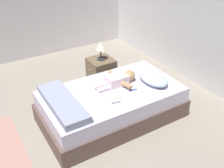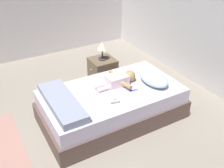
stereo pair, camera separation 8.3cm
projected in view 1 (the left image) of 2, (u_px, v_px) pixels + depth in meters
The scene contains 10 objects.
ground_plane at pixel (47, 153), 3.32m from camera, with size 8.00×8.00×0.00m, color gray.
bed at pixel (112, 104), 3.82m from camera, with size 1.13×2.04×0.49m.
pillow at pixel (153, 78), 3.84m from camera, with size 0.53×0.33×0.15m.
baby at pixel (119, 79), 3.81m from camera, with size 0.56×0.65×0.17m.
toothbrush at pixel (134, 90), 3.69m from camera, with size 0.03×0.13×0.02m.
nightstand at pixel (101, 73), 4.62m from camera, with size 0.41×0.44×0.52m.
lamp at pixel (101, 47), 4.37m from camera, with size 0.17×0.17×0.32m.
blanket at pixel (62, 103), 3.34m from camera, with size 1.02×0.33×0.10m.
toy_block at pixel (107, 77), 3.94m from camera, with size 0.07×0.07×0.07m.
baby_bottle at pixel (115, 101), 3.41m from camera, with size 0.08×0.13×0.08m.
Camera 1 is at (2.48, -0.54, 2.46)m, focal length 41.79 mm.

